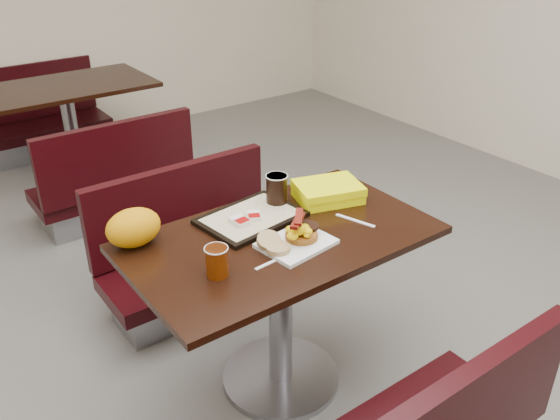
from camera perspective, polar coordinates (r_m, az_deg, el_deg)
floor at (r=2.76m, az=0.07°, el=-16.05°), size 6.00×7.00×0.01m
table_near at (r=2.51m, az=0.08°, el=-9.88°), size 1.20×0.70×0.75m
bench_near_s at (r=2.14m, az=11.87°, el=-19.29°), size 1.00×0.46×0.72m
bench_near_n at (r=3.01m, az=-7.83°, el=-3.41°), size 1.00×0.46×0.72m
table_far at (r=4.62m, az=-19.48°, el=6.85°), size 1.20×0.70×0.75m
bench_far_s at (r=4.00m, az=-16.24°, el=3.92°), size 1.00×0.46×0.72m
bench_far_n at (r=5.27m, az=-21.90°, el=8.76°), size 1.00×0.46×0.72m
platter at (r=2.23m, az=1.59°, el=-3.27°), size 0.29×0.24×0.02m
pancake_stack at (r=2.25m, az=2.10°, el=-2.41°), size 0.13×0.13×0.03m
sausage_patty at (r=2.27m, az=2.73°, el=-1.58°), size 0.09×0.09×0.01m
scrambled_eggs at (r=2.20m, az=1.83°, el=-1.98°), size 0.12×0.11×0.05m
bacon_strips at (r=2.20m, az=1.73°, el=-0.97°), size 0.17×0.16×0.01m
muffin_bottom at (r=2.17m, az=-0.21°, el=-3.72°), size 0.11×0.11×0.02m
muffin_top at (r=2.19m, az=-1.08°, el=-2.99°), size 0.11×0.11×0.05m
coffee_cup_near at (r=2.05m, az=-6.13°, el=-4.99°), size 0.08×0.08×0.11m
fork at (r=2.12m, az=-1.38°, el=-5.32°), size 0.13×0.04×0.00m
knife at (r=2.42m, az=7.30°, el=-1.02°), size 0.07×0.17×0.00m
condiment_ketchup at (r=2.31m, az=-4.21°, el=-2.18°), size 0.05×0.04×0.01m
tray at (r=2.41m, az=-2.82°, el=-0.77°), size 0.43×0.33×0.02m
hashbrown_sleeve_left at (r=2.35m, az=-3.92°, el=-1.08°), size 0.06×0.08×0.02m
hashbrown_sleeve_right at (r=2.38m, az=-2.56°, el=-0.57°), size 0.08×0.09×0.02m
coffee_cup_far at (r=2.49m, az=-0.32°, el=2.08°), size 0.10×0.10×0.12m
clamshell at (r=2.57m, az=4.67°, el=1.78°), size 0.32×0.28×0.07m
paper_bag at (r=2.27m, az=-14.01°, el=-1.66°), size 0.23×0.18×0.15m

